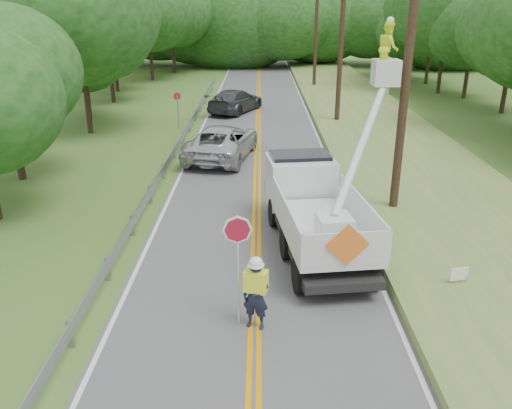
{
  "coord_description": "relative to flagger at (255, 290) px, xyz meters",
  "views": [
    {
      "loc": [
        0.11,
        -8.71,
        7.24
      ],
      "look_at": [
        0.0,
        6.0,
        1.5
      ],
      "focal_mm": 36.45,
      "sensor_mm": 36.0,
      "label": 1
    }
  ],
  "objects": [
    {
      "name": "treeline_left",
      "position": [
        -10.44,
        28.13,
        4.86
      ],
      "size": [
        11.03,
        55.78,
        10.99
      ],
      "color": "#332319",
      "rests_on": "ground"
    },
    {
      "name": "ground",
      "position": [
        -0.02,
        -1.77,
        -1.02
      ],
      "size": [
        140.0,
        140.0,
        0.0
      ],
      "primitive_type": "plane",
      "color": "#48621E",
      "rests_on": "ground"
    },
    {
      "name": "yard_sign",
      "position": [
        5.36,
        1.62,
        -0.48
      ],
      "size": [
        0.5,
        0.17,
        0.75
      ],
      "color": "white",
      "rests_on": "ground"
    },
    {
      "name": "stop_sign_permanent",
      "position": [
        -4.9,
        20.99,
        0.4
      ],
      "size": [
        0.43,
        0.22,
        2.19
      ],
      "color": "gray",
      "rests_on": "ground"
    },
    {
      "name": "tall_grass_verge",
      "position": [
        7.08,
        12.23,
        -0.87
      ],
      "size": [
        7.0,
        96.0,
        0.3
      ],
      "primitive_type": "cube",
      "color": "#597638",
      "rests_on": "ground"
    },
    {
      "name": "treeline_right",
      "position": [
        16.07,
        24.81,
        4.99
      ],
      "size": [
        11.13,
        53.23,
        11.28
      ],
      "color": "#332319",
      "rests_on": "ground"
    },
    {
      "name": "flagger",
      "position": [
        0.0,
        0.0,
        0.0
      ],
      "size": [
        1.12,
        0.57,
        2.8
      ],
      "color": "#191E33",
      "rests_on": "road"
    },
    {
      "name": "suv_darkgrey",
      "position": [
        -1.63,
        26.01,
        -0.21
      ],
      "size": [
        4.19,
        5.85,
        1.57
      ],
      "primitive_type": "imported",
      "rotation": [
        0.0,
        0.0,
        2.73
      ],
      "color": "#3E4146",
      "rests_on": "road"
    },
    {
      "name": "bucket_truck",
      "position": [
        1.92,
        5.35,
        0.52
      ],
      "size": [
        4.42,
        7.02,
        6.66
      ],
      "color": "black",
      "rests_on": "road"
    },
    {
      "name": "suv_silver",
      "position": [
        -1.77,
        14.42,
        -0.17
      ],
      "size": [
        3.77,
        6.34,
        1.65
      ],
      "primitive_type": "imported",
      "rotation": [
        0.0,
        0.0,
        2.96
      ],
      "color": "silver",
      "rests_on": "road"
    },
    {
      "name": "guardrail",
      "position": [
        -4.03,
        13.13,
        -0.46
      ],
      "size": [
        0.18,
        48.0,
        0.77
      ],
      "color": "gray",
      "rests_on": "ground"
    },
    {
      "name": "treeline_horizon",
      "position": [
        0.87,
        54.32,
        4.48
      ],
      "size": [
        58.1,
        15.19,
        12.61
      ],
      "color": "#163F10",
      "rests_on": "ground"
    },
    {
      "name": "road",
      "position": [
        -0.02,
        12.23,
        -1.01
      ],
      "size": [
        7.2,
        96.0,
        0.03
      ],
      "color": "#535356",
      "rests_on": "ground"
    },
    {
      "name": "utility_poles",
      "position": [
        4.98,
        15.24,
        4.25
      ],
      "size": [
        1.6,
        43.3,
        10.0
      ],
      "color": "black",
      "rests_on": "ground"
    }
  ]
}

